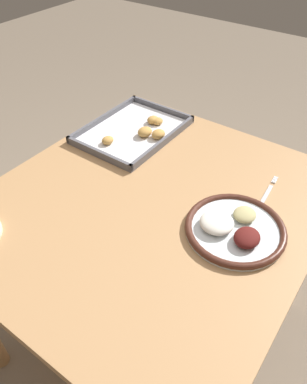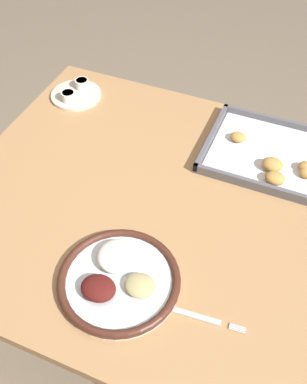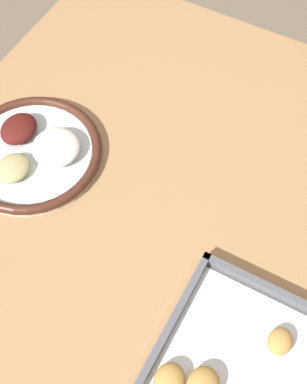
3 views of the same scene
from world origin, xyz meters
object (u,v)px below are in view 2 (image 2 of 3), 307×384
object	(u,v)px
fork	(191,315)
baking_tray	(276,157)
dinner_plate	(118,278)
saucer_plate	(76,93)

from	to	relation	value
fork	baking_tray	xyz separation A→B (m)	(0.06, 0.54, 0.01)
dinner_plate	fork	world-z (taller)	dinner_plate
saucer_plate	baking_tray	xyz separation A→B (m)	(0.67, -0.04, -0.00)
fork	saucer_plate	distance (m)	0.85
saucer_plate	dinner_plate	bearing A→B (deg)	-52.96
fork	dinner_plate	bearing A→B (deg)	170.48
fork	saucer_plate	bearing A→B (deg)	131.19
fork	baking_tray	world-z (taller)	baking_tray
saucer_plate	baking_tray	bearing A→B (deg)	-3.78
dinner_plate	saucer_plate	world-z (taller)	dinner_plate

